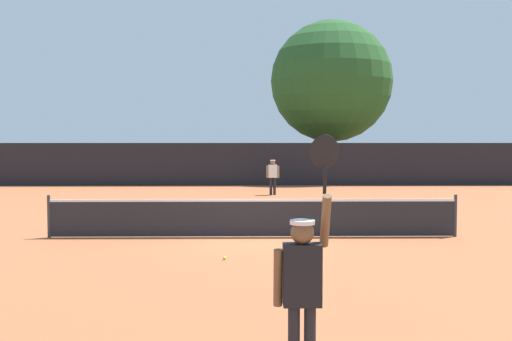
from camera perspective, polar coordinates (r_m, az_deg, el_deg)
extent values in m
plane|color=#9E5633|center=(15.40, -0.27, -6.27)|extent=(120.00, 120.00, 0.00)
cube|color=#232328|center=(15.33, -0.27, -4.52)|extent=(10.26, 0.03, 0.91)
cube|color=white|center=(15.27, -0.27, -2.83)|extent=(10.26, 0.04, 0.06)
cylinder|color=#333338|center=(16.11, -18.89, -4.10)|extent=(0.08, 0.08, 1.07)
cylinder|color=#333338|center=(16.20, 18.23, -4.05)|extent=(0.08, 0.08, 1.07)
cube|color=black|center=(31.89, -0.58, 0.60)|extent=(39.47, 0.12, 2.24)
cube|color=black|center=(6.11, 4.36, -9.73)|extent=(0.38, 0.22, 0.62)
sphere|color=brown|center=(6.03, 4.38, -5.82)|extent=(0.24, 0.24, 0.24)
cylinder|color=white|center=(6.02, 4.38, -4.87)|extent=(0.25, 0.25, 0.04)
cylinder|color=brown|center=(6.10, 2.08, -10.05)|extent=(0.09, 0.18, 0.59)
cylinder|color=brown|center=(6.13, 6.55, -4.74)|extent=(0.09, 0.33, 0.57)
cylinder|color=black|center=(6.15, 6.50, -0.94)|extent=(0.04, 0.11, 0.28)
ellipsoid|color=black|center=(6.19, 6.44, 1.77)|extent=(0.30, 0.13, 0.36)
cube|color=white|center=(26.58, 1.58, -0.07)|extent=(0.38, 0.22, 0.56)
sphere|color=#8C6647|center=(26.56, 1.58, 0.76)|extent=(0.21, 0.21, 0.21)
cylinder|color=white|center=(26.56, 1.58, 0.96)|extent=(0.23, 0.23, 0.04)
cylinder|color=black|center=(26.62, 1.41, -1.49)|extent=(0.12, 0.12, 0.76)
cylinder|color=black|center=(26.63, 1.75, -1.49)|extent=(0.12, 0.12, 0.76)
cylinder|color=#8C6647|center=(26.57, 1.07, -0.13)|extent=(0.09, 0.17, 0.54)
cylinder|color=#8C6647|center=(26.59, 2.10, -0.13)|extent=(0.09, 0.15, 0.54)
sphere|color=#CCE033|center=(12.59, -2.97, -8.22)|extent=(0.07, 0.07, 0.07)
cylinder|color=brown|center=(36.10, 7.05, 1.59)|extent=(0.56, 0.56, 3.15)
sphere|color=#235123|center=(36.24, 7.09, 8.32)|extent=(7.11, 7.11, 7.11)
cube|color=#B7B7BC|center=(38.34, -12.40, 0.17)|extent=(1.94, 4.22, 0.90)
cube|color=#2D333D|center=(38.01, -12.51, 1.31)|extent=(1.72, 2.22, 0.64)
cylinder|color=black|center=(39.89, -13.19, -0.16)|extent=(0.22, 0.60, 0.60)
cylinder|color=black|center=(39.57, -10.79, -0.16)|extent=(0.22, 0.60, 0.60)
cylinder|color=black|center=(37.17, -14.11, -0.40)|extent=(0.22, 0.60, 0.60)
cylinder|color=black|center=(36.82, -11.54, -0.41)|extent=(0.22, 0.60, 0.60)
cube|color=white|center=(39.90, 1.71, 0.35)|extent=(2.44, 4.41, 0.90)
cube|color=#2D333D|center=(39.58, 1.73, 1.45)|extent=(1.97, 2.40, 0.64)
cylinder|color=black|center=(41.29, 0.44, 0.03)|extent=(0.22, 0.60, 0.60)
cylinder|color=black|center=(41.36, 2.80, 0.03)|extent=(0.22, 0.60, 0.60)
cylinder|color=black|center=(38.49, 0.54, -0.19)|extent=(0.22, 0.60, 0.60)
cylinder|color=black|center=(38.57, 3.06, -0.19)|extent=(0.22, 0.60, 0.60)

